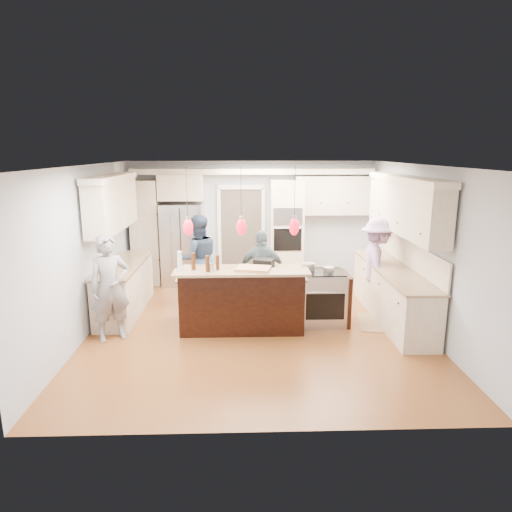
{
  "coord_description": "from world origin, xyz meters",
  "views": [
    {
      "loc": [
        -0.25,
        -7.3,
        2.93
      ],
      "look_at": [
        0.0,
        0.35,
        1.15
      ],
      "focal_mm": 32.0,
      "sensor_mm": 36.0,
      "label": 1
    }
  ],
  "objects_px": {
    "refrigerator": "(183,244)",
    "kitchen_island": "(242,298)",
    "person_bar_end": "(110,288)",
    "island_range": "(324,297)",
    "person_far_left": "(198,259)"
  },
  "relations": [
    {
      "from": "refrigerator",
      "to": "person_far_left",
      "type": "bearing_deg",
      "value": -69.62
    },
    {
      "from": "island_range",
      "to": "person_bar_end",
      "type": "bearing_deg",
      "value": -170.2
    },
    {
      "from": "island_range",
      "to": "person_bar_end",
      "type": "xyz_separation_m",
      "value": [
        -3.46,
        -0.6,
        0.38
      ]
    },
    {
      "from": "person_bar_end",
      "to": "island_range",
      "type": "bearing_deg",
      "value": -18.98
    },
    {
      "from": "refrigerator",
      "to": "kitchen_island",
      "type": "distance_m",
      "value": 2.91
    },
    {
      "from": "person_bar_end",
      "to": "person_far_left",
      "type": "relative_size",
      "value": 0.98
    },
    {
      "from": "kitchen_island",
      "to": "person_bar_end",
      "type": "distance_m",
      "value": 2.15
    },
    {
      "from": "refrigerator",
      "to": "person_bar_end",
      "type": "relative_size",
      "value": 1.07
    },
    {
      "from": "kitchen_island",
      "to": "person_bar_end",
      "type": "relative_size",
      "value": 1.25
    },
    {
      "from": "person_bar_end",
      "to": "person_far_left",
      "type": "bearing_deg",
      "value": 28.64
    },
    {
      "from": "refrigerator",
      "to": "kitchen_island",
      "type": "relative_size",
      "value": 0.86
    },
    {
      "from": "person_bar_end",
      "to": "refrigerator",
      "type": "bearing_deg",
      "value": 47.57
    },
    {
      "from": "person_bar_end",
      "to": "person_far_left",
      "type": "xyz_separation_m",
      "value": [
        1.2,
        1.88,
        0.02
      ]
    },
    {
      "from": "island_range",
      "to": "person_far_left",
      "type": "bearing_deg",
      "value": 150.47
    },
    {
      "from": "refrigerator",
      "to": "kitchen_island",
      "type": "xyz_separation_m",
      "value": [
        1.3,
        -2.57,
        -0.41
      ]
    }
  ]
}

